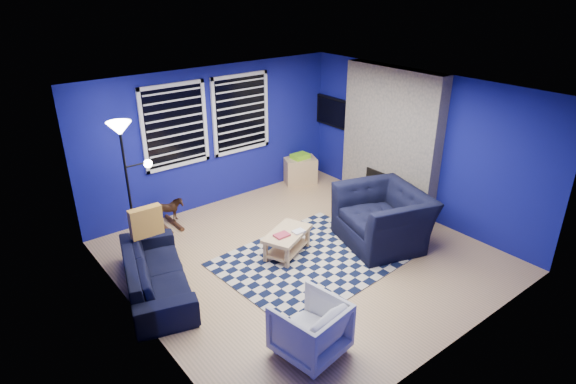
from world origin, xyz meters
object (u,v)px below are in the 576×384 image
object	(u,v)px
armchair_big	(383,218)
armchair_bent	(310,328)
rocking_horse	(167,211)
coffee_table	(287,238)
floor_lamp	(124,147)
cabinet	(300,170)
sofa	(156,272)
tv	(335,113)

from	to	relation	value
armchair_big	armchair_bent	world-z (taller)	armchair_big
armchair_bent	rocking_horse	distance (m)	3.73
coffee_table	armchair_big	bearing A→B (deg)	-24.10
floor_lamp	cabinet	bearing A→B (deg)	7.83
armchair_big	coffee_table	bearing A→B (deg)	-97.73
armchair_bent	cabinet	bearing A→B (deg)	-137.27
sofa	coffee_table	size ratio (longest dim) A/B	2.11
tv	armchair_big	world-z (taller)	tv
armchair_big	armchair_bent	distance (m)	2.75
tv	floor_lamp	distance (m)	4.34
sofa	cabinet	xyz separation A→B (m)	(3.88, 1.68, -0.01)
coffee_table	floor_lamp	size ratio (longest dim) A/B	0.45
armchair_big	armchair_bent	bearing A→B (deg)	-48.74
sofa	armchair_bent	world-z (taller)	armchair_bent
armchair_bent	coffee_table	world-z (taller)	armchair_bent
coffee_table	floor_lamp	bearing A→B (deg)	138.10
armchair_big	floor_lamp	world-z (taller)	floor_lamp
rocking_horse	floor_lamp	size ratio (longest dim) A/B	0.26
tv	rocking_horse	bearing A→B (deg)	177.58
rocking_horse	armchair_bent	bearing A→B (deg)	-166.89
tv	cabinet	world-z (taller)	tv
armchair_bent	floor_lamp	bearing A→B (deg)	-88.18
armchair_big	cabinet	xyz separation A→B (m)	(0.53, 2.67, -0.16)
tv	coffee_table	xyz separation A→B (m)	(-2.61, -1.79, -1.12)
sofa	armchair_bent	size ratio (longest dim) A/B	2.69
rocking_horse	sofa	bearing A→B (deg)	163.97
armchair_bent	coffee_table	bearing A→B (deg)	-130.20
armchair_bent	coffee_table	distance (m)	2.09
armchair_bent	rocking_horse	xyz separation A→B (m)	(0.07, 3.73, -0.04)
armchair_big	cabinet	world-z (taller)	armchair_big
rocking_horse	floor_lamp	distance (m)	1.60
sofa	rocking_horse	xyz separation A→B (m)	(0.92, 1.58, 0.01)
armchair_bent	floor_lamp	size ratio (longest dim) A/B	0.35
sofa	cabinet	distance (m)	4.22
tv	sofa	distance (m)	4.89
sofa	cabinet	size ratio (longest dim) A/B	2.64
armchair_bent	cabinet	size ratio (longest dim) A/B	0.98
rocking_horse	floor_lamp	world-z (taller)	floor_lamp
coffee_table	sofa	bearing A→B (deg)	169.40
armchair_big	rocking_horse	size ratio (longest dim) A/B	2.57
armchair_big	coffee_table	size ratio (longest dim) A/B	1.45
coffee_table	armchair_bent	bearing A→B (deg)	-121.22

